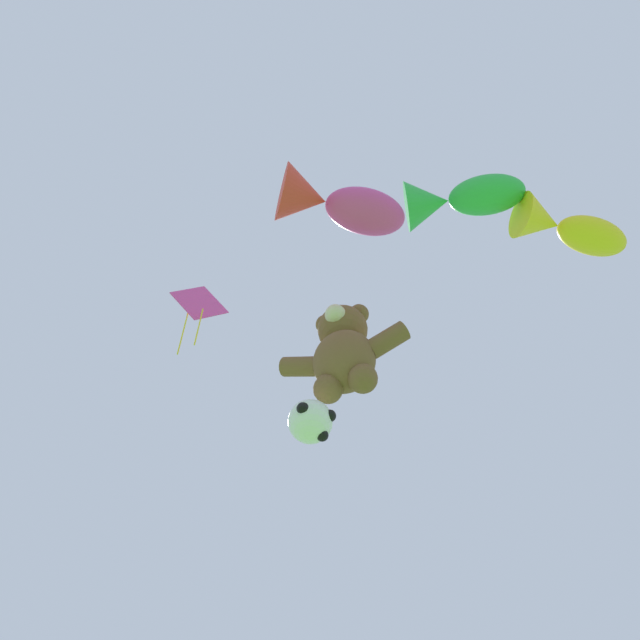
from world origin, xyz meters
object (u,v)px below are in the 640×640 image
Objects in this scene: teddy_bear_kite at (344,351)px; diamond_kite at (198,305)px; fish_kite_magenta at (335,204)px; fish_kite_goldfin at (566,228)px; soccer_ball_kite at (311,421)px; fish_kite_emerald at (457,199)px.

diamond_kite is (-3.61, 0.11, 3.88)m from teddy_bear_kite.
fish_kite_goldfin is at bearing 28.45° from fish_kite_magenta.
soccer_ball_kite is 0.34× the size of fish_kite_goldfin.
fish_kite_emerald is 6.66m from diamond_kite.
diamond_kite is at bearing 175.19° from soccer_ball_kite.
soccer_ball_kite is 6.56m from diamond_kite.
soccer_ball_kite is at bearing -176.17° from fish_kite_goldfin.
fish_kite_goldfin is 8.45m from diamond_kite.
fish_kite_goldfin is (4.07, 2.20, 0.29)m from fish_kite_magenta.
teddy_bear_kite is 3.91m from fish_kite_emerald.
teddy_bear_kite is at bearing 15.06° from soccer_ball_kite.
fish_kite_emerald is 0.88× the size of diamond_kite.
fish_kite_goldfin is at bearing 2.44° from teddy_bear_kite.
soccer_ball_kite is at bearing -164.94° from teddy_bear_kite.
teddy_bear_kite is 1.02× the size of fish_kite_emerald.
teddy_bear_kite is at bearing 106.39° from fish_kite_magenta.
teddy_bear_kite is 2.01m from soccer_ball_kite.
diamond_kite reaches higher than teddy_bear_kite.
teddy_bear_kite is at bearing -177.56° from fish_kite_goldfin.
fish_kite_magenta is 1.03× the size of fish_kite_emerald.
teddy_bear_kite is 5.14m from fish_kite_goldfin.
teddy_bear_kite is 1.08× the size of fish_kite_goldfin.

